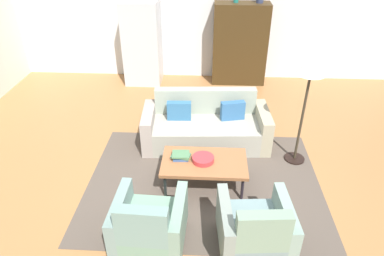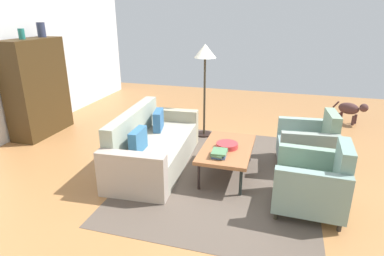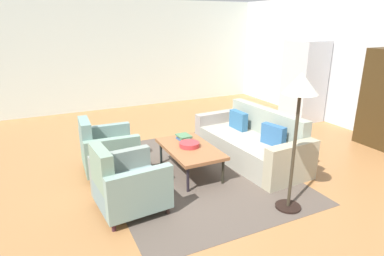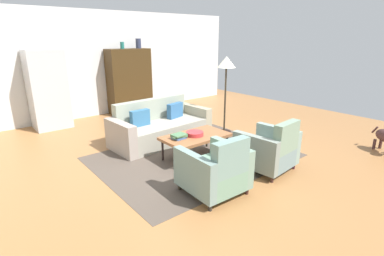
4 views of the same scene
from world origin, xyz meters
name	(u,v)px [view 2 (image 2 of 4)]	position (x,y,z in m)	size (l,w,h in m)	color
ground_plane	(229,175)	(0.00, 0.00, 0.00)	(10.79, 10.79, 0.00)	#A06C3D
area_rug	(223,173)	(0.03, 0.09, 0.00)	(3.40, 2.60, 0.01)	brown
couch	(151,147)	(0.02, 1.23, 0.29)	(2.15, 1.02, 0.86)	gray
coffee_table	(227,149)	(0.03, 0.04, 0.39)	(1.20, 0.70, 0.43)	black
armchair_left	(315,184)	(-0.57, -1.12, 0.34)	(0.83, 0.83, 0.88)	#29271D
armchair_right	(310,145)	(0.63, -1.12, 0.34)	(0.87, 0.87, 0.88)	#2F1B22
fruit_bowl	(227,145)	(0.01, 0.04, 0.47)	(0.31, 0.31, 0.07)	#BC3035
book_stack	(219,153)	(-0.31, 0.09, 0.47)	(0.29, 0.21, 0.08)	#3B5A92
cabinet	(37,88)	(0.73, 3.81, 0.90)	(1.20, 0.51, 1.80)	#392812
vase_tall	(22,34)	(0.58, 3.80, 1.89)	(0.11, 0.11, 0.18)	#1E6B62
vase_round	(41,30)	(1.08, 3.80, 1.93)	(0.15, 0.15, 0.27)	#2F3551
floor_lamp	(205,60)	(1.48, 0.74, 1.44)	(0.40, 0.40, 1.72)	black
dog	(351,109)	(3.00, -2.07, 0.31)	(0.42, 0.65, 0.48)	#492E2C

